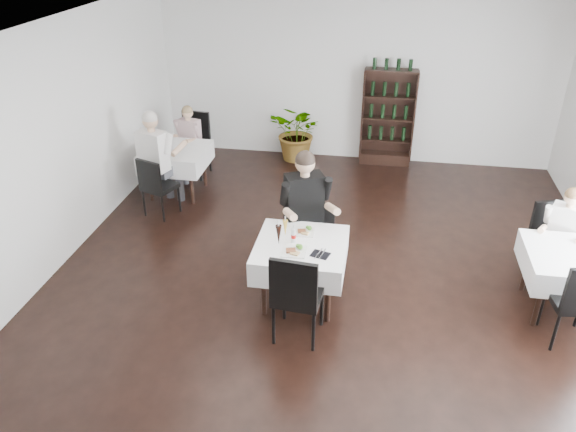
# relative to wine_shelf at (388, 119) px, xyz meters

# --- Properties ---
(room_shell) EXTENTS (9.00, 9.00, 9.00)m
(room_shell) POSITION_rel_wine_shelf_xyz_m (-0.60, -4.31, 0.65)
(room_shell) COLOR black
(room_shell) RESTS_ON ground
(wine_shelf) EXTENTS (0.90, 0.28, 1.75)m
(wine_shelf) POSITION_rel_wine_shelf_xyz_m (0.00, 0.00, 0.00)
(wine_shelf) COLOR black
(wine_shelf) RESTS_ON ground
(main_table) EXTENTS (1.03, 1.03, 0.77)m
(main_table) POSITION_rel_wine_shelf_xyz_m (-0.90, -4.31, -0.23)
(main_table) COLOR black
(main_table) RESTS_ON ground
(left_table) EXTENTS (0.98, 0.98, 0.77)m
(left_table) POSITION_rel_wine_shelf_xyz_m (-3.30, -1.81, -0.23)
(left_table) COLOR black
(left_table) RESTS_ON ground
(right_table) EXTENTS (0.98, 0.98, 0.77)m
(right_table) POSITION_rel_wine_shelf_xyz_m (2.10, -4.01, -0.23)
(right_table) COLOR black
(right_table) RESTS_ON ground
(potted_tree) EXTENTS (1.21, 1.13, 1.07)m
(potted_tree) POSITION_rel_wine_shelf_xyz_m (-1.58, -0.11, -0.31)
(potted_tree) COLOR #22571E
(potted_tree) RESTS_ON ground
(main_chair_far) EXTENTS (0.45, 0.45, 0.88)m
(main_chair_far) POSITION_rel_wine_shelf_xyz_m (-0.77, -3.67, -0.35)
(main_chair_far) COLOR black
(main_chair_far) RESTS_ON ground
(main_chair_near) EXTENTS (0.54, 0.54, 1.09)m
(main_chair_near) POSITION_rel_wine_shelf_xyz_m (-0.83, -5.05, -0.22)
(main_chair_near) COLOR black
(main_chair_near) RESTS_ON ground
(left_chair_far) EXTENTS (0.54, 0.54, 1.08)m
(left_chair_far) POSITION_rel_wine_shelf_xyz_m (-3.27, -1.00, -0.23)
(left_chair_far) COLOR black
(left_chair_far) RESTS_ON ground
(left_chair_near) EXTENTS (0.56, 0.56, 0.94)m
(left_chair_near) POSITION_rel_wine_shelf_xyz_m (-3.33, -2.64, -0.31)
(left_chair_near) COLOR black
(left_chair_near) RESTS_ON ground
(right_chair_far) EXTENTS (0.56, 0.56, 0.96)m
(right_chair_far) POSITION_rel_wine_shelf_xyz_m (2.09, -3.21, -0.30)
(right_chair_far) COLOR black
(right_chair_far) RESTS_ON ground
(diner_main) EXTENTS (0.74, 0.78, 1.64)m
(diner_main) POSITION_rel_wine_shelf_xyz_m (-0.92, -3.75, 0.11)
(diner_main) COLOR #3E3E45
(diner_main) RESTS_ON ground
(diner_left_far) EXTENTS (0.54, 0.58, 1.27)m
(diner_left_far) POSITION_rel_wine_shelf_xyz_m (-3.31, -1.21, -0.11)
(diner_left_far) COLOR #3E3E45
(diner_left_far) RESTS_ON ground
(diner_left_near) EXTENTS (0.67, 0.71, 1.58)m
(diner_left_near) POSITION_rel_wine_shelf_xyz_m (-3.38, -2.33, 0.07)
(diner_left_near) COLOR #3E3E45
(diner_left_near) RESTS_ON ground
(diner_right_far) EXTENTS (0.58, 0.60, 1.28)m
(diner_right_far) POSITION_rel_wine_shelf_xyz_m (2.14, -3.43, -0.10)
(diner_right_far) COLOR #3E3E45
(diner_right_far) RESTS_ON ground
(plate_far) EXTENTS (0.24, 0.24, 0.07)m
(plate_far) POSITION_rel_wine_shelf_xyz_m (-0.89, -4.06, -0.06)
(plate_far) COLOR white
(plate_far) RESTS_ON main_table
(plate_near) EXTENTS (0.27, 0.27, 0.08)m
(plate_near) POSITION_rel_wine_shelf_xyz_m (-0.94, -4.51, -0.06)
(plate_near) COLOR white
(plate_near) RESTS_ON main_table
(pilsner_dark) EXTENTS (0.07, 0.07, 0.30)m
(pilsner_dark) POSITION_rel_wine_shelf_xyz_m (-1.15, -4.37, 0.05)
(pilsner_dark) COLOR black
(pilsner_dark) RESTS_ON main_table
(pilsner_lager) EXTENTS (0.06, 0.06, 0.26)m
(pilsner_lager) POSITION_rel_wine_shelf_xyz_m (-1.11, -4.17, 0.03)
(pilsner_lager) COLOR gold
(pilsner_lager) RESTS_ON main_table
(coke_bottle) EXTENTS (0.06, 0.06, 0.23)m
(coke_bottle) POSITION_rel_wine_shelf_xyz_m (-0.99, -4.29, 0.01)
(coke_bottle) COLOR silver
(coke_bottle) RESTS_ON main_table
(napkin_cutlery) EXTENTS (0.23, 0.22, 0.02)m
(napkin_cutlery) POSITION_rel_wine_shelf_xyz_m (-0.65, -4.51, -0.07)
(napkin_cutlery) COLOR black
(napkin_cutlery) RESTS_ON main_table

